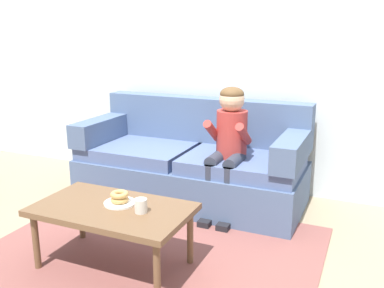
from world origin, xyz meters
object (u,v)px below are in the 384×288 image
object	(u,v)px
coffee_table	(113,213)
toy_controller	(114,218)
donut	(120,199)
mug	(141,206)
couch	(192,164)
person_child	(229,139)

from	to	relation	value
coffee_table	toy_controller	size ratio (longest dim) A/B	4.52
donut	mug	size ratio (longest dim) A/B	1.33
couch	person_child	bearing A→B (deg)	-25.99
toy_controller	mug	bearing A→B (deg)	-57.82
coffee_table	person_child	distance (m)	1.22
mug	person_child	bearing A→B (deg)	80.09
couch	person_child	world-z (taller)	person_child
coffee_table	person_child	size ratio (longest dim) A/B	0.93
donut	mug	world-z (taller)	mug
coffee_table	donut	world-z (taller)	donut
coffee_table	toy_controller	xyz separation A→B (m)	(-0.41, 0.60, -0.36)
mug	toy_controller	bearing A→B (deg)	136.54
person_child	mug	xyz separation A→B (m)	(-0.19, -1.12, -0.19)
mug	toy_controller	xyz separation A→B (m)	(-0.63, 0.60, -0.45)
person_child	mug	world-z (taller)	person_child
couch	donut	bearing A→B (deg)	-88.67
donut	mug	bearing A→B (deg)	-16.93
person_child	donut	bearing A→B (deg)	-110.33
couch	donut	world-z (taller)	couch
coffee_table	donut	bearing A→B (deg)	69.76
toy_controller	person_child	bearing A→B (deg)	17.81
couch	toy_controller	world-z (taller)	couch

